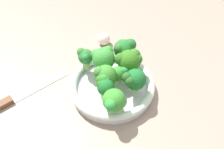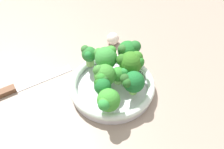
{
  "view_description": "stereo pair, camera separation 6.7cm",
  "coord_description": "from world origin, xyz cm",
  "px_view_note": "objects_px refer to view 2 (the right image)",
  "views": [
    {
      "loc": [
        9.46,
        -47.12,
        55.57
      ],
      "look_at": [
        1.99,
        -1.61,
        6.63
      ],
      "focal_mm": 40.66,
      "sensor_mm": 36.0,
      "label": 1
    },
    {
      "loc": [
        15.99,
        -45.55,
        55.57
      ],
      "look_at": [
        1.99,
        -1.61,
        6.63
      ],
      "focal_mm": 40.66,
      "sensor_mm": 36.0,
      "label": 2
    }
  ],
  "objects_px": {
    "broccoli_floret_3": "(131,62)",
    "knife": "(15,88)",
    "broccoli_floret_5": "(89,55)",
    "garlic_bulb": "(113,39)",
    "broccoli_floret_1": "(104,76)",
    "bowl": "(112,86)",
    "broccoli_floret_8": "(128,50)",
    "broccoli_floret_7": "(103,87)",
    "broccoli_floret_6": "(120,74)",
    "broccoli_floret_0": "(106,57)",
    "broccoli_floret_2": "(133,82)",
    "broccoli_floret_4": "(108,101)"
  },
  "relations": [
    {
      "from": "knife",
      "to": "broccoli_floret_0",
      "type": "bearing_deg",
      "value": 27.59
    },
    {
      "from": "bowl",
      "to": "broccoli_floret_5",
      "type": "relative_size",
      "value": 3.68
    },
    {
      "from": "bowl",
      "to": "broccoli_floret_8",
      "type": "bearing_deg",
      "value": 77.33
    },
    {
      "from": "bowl",
      "to": "garlic_bulb",
      "type": "relative_size",
      "value": 5.69
    },
    {
      "from": "broccoli_floret_3",
      "to": "broccoli_floret_8",
      "type": "xyz_separation_m",
      "value": [
        -0.02,
        0.05,
        -0.0
      ]
    },
    {
      "from": "broccoli_floret_5",
      "to": "broccoli_floret_8",
      "type": "xyz_separation_m",
      "value": [
        0.1,
        0.05,
        0.01
      ]
    },
    {
      "from": "broccoli_floret_2",
      "to": "knife",
      "type": "xyz_separation_m",
      "value": [
        -0.32,
        -0.06,
        -0.07
      ]
    },
    {
      "from": "broccoli_floret_6",
      "to": "broccoli_floret_7",
      "type": "bearing_deg",
      "value": -112.64
    },
    {
      "from": "broccoli_floret_1",
      "to": "broccoli_floret_4",
      "type": "xyz_separation_m",
      "value": [
        0.03,
        -0.07,
        -0.01
      ]
    },
    {
      "from": "broccoli_floret_0",
      "to": "broccoli_floret_3",
      "type": "distance_m",
      "value": 0.07
    },
    {
      "from": "broccoli_floret_3",
      "to": "broccoli_floret_7",
      "type": "relative_size",
      "value": 1.25
    },
    {
      "from": "broccoli_floret_2",
      "to": "broccoli_floret_8",
      "type": "bearing_deg",
      "value": 110.4
    },
    {
      "from": "broccoli_floret_0",
      "to": "broccoli_floret_8",
      "type": "distance_m",
      "value": 0.07
    },
    {
      "from": "broccoli_floret_1",
      "to": "broccoli_floret_5",
      "type": "bearing_deg",
      "value": 135.62
    },
    {
      "from": "broccoli_floret_1",
      "to": "broccoli_floret_6",
      "type": "bearing_deg",
      "value": 39.82
    },
    {
      "from": "bowl",
      "to": "broccoli_floret_3",
      "type": "bearing_deg",
      "value": 45.68
    },
    {
      "from": "broccoli_floret_5",
      "to": "garlic_bulb",
      "type": "height_order",
      "value": "broccoli_floret_5"
    },
    {
      "from": "broccoli_floret_5",
      "to": "knife",
      "type": "distance_m",
      "value": 0.23
    },
    {
      "from": "broccoli_floret_0",
      "to": "broccoli_floret_1",
      "type": "xyz_separation_m",
      "value": [
        0.01,
        -0.06,
        -0.01
      ]
    },
    {
      "from": "broccoli_floret_6",
      "to": "knife",
      "type": "bearing_deg",
      "value": -162.69
    },
    {
      "from": "broccoli_floret_0",
      "to": "broccoli_floret_5",
      "type": "height_order",
      "value": "broccoli_floret_0"
    },
    {
      "from": "broccoli_floret_3",
      "to": "broccoli_floret_5",
      "type": "height_order",
      "value": "broccoli_floret_3"
    },
    {
      "from": "broccoli_floret_5",
      "to": "knife",
      "type": "xyz_separation_m",
      "value": [
        -0.18,
        -0.12,
        -0.07
      ]
    },
    {
      "from": "bowl",
      "to": "broccoli_floret_5",
      "type": "height_order",
      "value": "broccoli_floret_5"
    },
    {
      "from": "broccoli_floret_0",
      "to": "garlic_bulb",
      "type": "xyz_separation_m",
      "value": [
        -0.03,
        0.16,
        -0.06
      ]
    },
    {
      "from": "bowl",
      "to": "broccoli_floret_7",
      "type": "height_order",
      "value": "broccoli_floret_7"
    },
    {
      "from": "broccoli_floret_3",
      "to": "broccoli_floret_2",
      "type": "bearing_deg",
      "value": -71.62
    },
    {
      "from": "broccoli_floret_2",
      "to": "broccoli_floret_6",
      "type": "bearing_deg",
      "value": 147.17
    },
    {
      "from": "bowl",
      "to": "broccoli_floret_1",
      "type": "relative_size",
      "value": 3.35
    },
    {
      "from": "knife",
      "to": "broccoli_floret_1",
      "type": "bearing_deg",
      "value": 13.41
    },
    {
      "from": "broccoli_floret_0",
      "to": "broccoli_floret_7",
      "type": "distance_m",
      "value": 0.1
    },
    {
      "from": "broccoli_floret_2",
      "to": "broccoli_floret_5",
      "type": "relative_size",
      "value": 1.06
    },
    {
      "from": "broccoli_floret_1",
      "to": "garlic_bulb",
      "type": "xyz_separation_m",
      "value": [
        -0.04,
        0.22,
        -0.06
      ]
    },
    {
      "from": "broccoli_floret_1",
      "to": "knife",
      "type": "xyz_separation_m",
      "value": [
        -0.25,
        -0.06,
        -0.07
      ]
    },
    {
      "from": "broccoli_floret_5",
      "to": "broccoli_floret_7",
      "type": "height_order",
      "value": "broccoli_floret_5"
    },
    {
      "from": "broccoli_floret_3",
      "to": "knife",
      "type": "height_order",
      "value": "broccoli_floret_3"
    },
    {
      "from": "broccoli_floret_2",
      "to": "broccoli_floret_1",
      "type": "bearing_deg",
      "value": -178.59
    },
    {
      "from": "broccoli_floret_0",
      "to": "broccoli_floret_1",
      "type": "distance_m",
      "value": 0.06
    },
    {
      "from": "knife",
      "to": "garlic_bulb",
      "type": "bearing_deg",
      "value": 54.06
    },
    {
      "from": "broccoli_floret_5",
      "to": "broccoli_floret_8",
      "type": "height_order",
      "value": "broccoli_floret_8"
    },
    {
      "from": "broccoli_floret_4",
      "to": "broccoli_floret_8",
      "type": "bearing_deg",
      "value": 89.47
    },
    {
      "from": "broccoli_floret_3",
      "to": "broccoli_floret_4",
      "type": "distance_m",
      "value": 0.14
    },
    {
      "from": "broccoli_floret_0",
      "to": "broccoli_floret_6",
      "type": "xyz_separation_m",
      "value": [
        0.05,
        -0.03,
        -0.02
      ]
    },
    {
      "from": "bowl",
      "to": "broccoli_floret_7",
      "type": "relative_size",
      "value": 3.77
    },
    {
      "from": "broccoli_floret_3",
      "to": "broccoli_floret_5",
      "type": "xyz_separation_m",
      "value": [
        -0.12,
        0.0,
        -0.01
      ]
    },
    {
      "from": "broccoli_floret_6",
      "to": "broccoli_floret_7",
      "type": "distance_m",
      "value": 0.07
    },
    {
      "from": "broccoli_floret_8",
      "to": "garlic_bulb",
      "type": "relative_size",
      "value": 1.78
    },
    {
      "from": "broccoli_floret_5",
      "to": "broccoli_floret_3",
      "type": "bearing_deg",
      "value": -1.15
    },
    {
      "from": "broccoli_floret_3",
      "to": "garlic_bulb",
      "type": "bearing_deg",
      "value": 122.7
    },
    {
      "from": "knife",
      "to": "broccoli_floret_2",
      "type": "bearing_deg",
      "value": 10.64
    }
  ]
}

